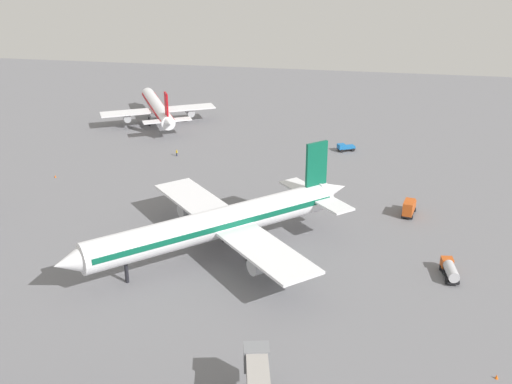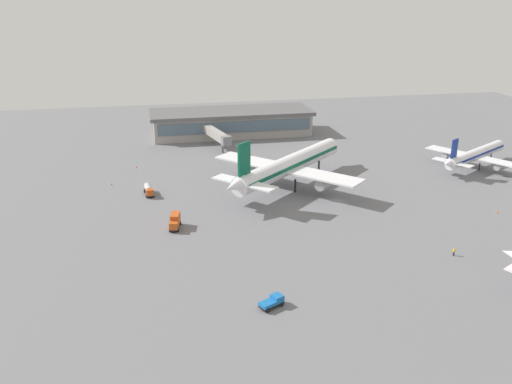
% 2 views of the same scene
% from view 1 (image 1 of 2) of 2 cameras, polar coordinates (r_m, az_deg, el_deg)
% --- Properties ---
extents(ground, '(288.00, 288.00, 0.00)m').
position_cam_1_polar(ground, '(127.81, -5.97, -2.27)').
color(ground, slate).
extents(airplane_at_gate, '(45.64, 43.17, 17.22)m').
position_cam_1_polar(airplane_at_gate, '(110.47, -3.31, -2.78)').
color(airplane_at_gate, white).
rests_on(airplane_at_gate, ground).
extents(airplane_distant, '(31.55, 37.81, 12.55)m').
position_cam_1_polar(airplane_distant, '(189.49, -8.76, 7.42)').
color(airplane_distant, white).
rests_on(airplane_distant, ground).
extents(catering_truck, '(3.10, 5.87, 3.30)m').
position_cam_1_polar(catering_truck, '(131.10, 13.47, -1.33)').
color(catering_truck, black).
rests_on(catering_truck, ground).
extents(pushback_tractor, '(4.78, 3.72, 1.90)m').
position_cam_1_polar(pushback_tractor, '(165.98, 7.94, 3.96)').
color(pushback_tractor, black).
rests_on(pushback_tractor, ground).
extents(fuel_truck, '(2.81, 6.48, 2.50)m').
position_cam_1_polar(fuel_truck, '(110.52, 16.88, -6.64)').
color(fuel_truck, black).
rests_on(fuel_truck, ground).
extents(ground_crew_worker, '(0.53, 0.53, 1.67)m').
position_cam_1_polar(ground_crew_worker, '(161.94, -7.07, 3.48)').
color(ground_crew_worker, '#1E2338').
rests_on(ground_crew_worker, ground).
extents(safety_cone_near_gate, '(0.44, 0.44, 0.60)m').
position_cam_1_polar(safety_cone_near_gate, '(154.19, -17.44, 1.36)').
color(safety_cone_near_gate, '#EA590C').
rests_on(safety_cone_near_gate, ground).
extents(safety_cone_far_side, '(0.44, 0.44, 0.60)m').
position_cam_1_polar(safety_cone_far_side, '(90.63, 20.63, -15.13)').
color(safety_cone_far_side, '#EA590C').
rests_on(safety_cone_far_side, ground).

